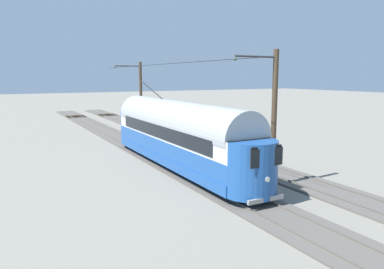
# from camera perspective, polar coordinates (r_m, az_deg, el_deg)

# --- Properties ---
(ground_plane) EXTENTS (220.00, 220.00, 0.00)m
(ground_plane) POSITION_cam_1_polar(r_m,az_deg,el_deg) (27.06, -0.22, -3.43)
(ground_plane) COLOR gray
(track_streetcar_siding) EXTENTS (2.80, 80.00, 0.18)m
(track_streetcar_siding) POSITION_cam_1_polar(r_m,az_deg,el_deg) (28.45, 3.59, -2.72)
(track_streetcar_siding) COLOR #56514C
(track_streetcar_siding) RESTS_ON ground
(track_adjacent_siding) EXTENTS (2.80, 80.00, 0.18)m
(track_adjacent_siding) POSITION_cam_1_polar(r_m,az_deg,el_deg) (26.35, -4.98, -3.68)
(track_adjacent_siding) COLOR #56514C
(track_adjacent_siding) RESTS_ON ground
(vintage_streetcar) EXTENTS (2.65, 17.77, 5.42)m
(vintage_streetcar) POSITION_cam_1_polar(r_m,az_deg,el_deg) (23.40, -2.30, 0.23)
(vintage_streetcar) COLOR #1E4C93
(vintage_streetcar) RESTS_ON ground
(flatcar_adjacent) EXTENTS (2.80, 12.66, 1.60)m
(flatcar_adjacent) POSITION_cam_1_polar(r_m,az_deg,el_deg) (29.49, 2.15, -0.69)
(flatcar_adjacent) COLOR brown
(flatcar_adjacent) RESTS_ON ground
(catenary_pole_foreground) EXTENTS (2.72, 0.28, 7.20)m
(catenary_pole_foreground) POSITION_cam_1_polar(r_m,az_deg,el_deg) (36.32, -8.05, 5.67)
(catenary_pole_foreground) COLOR #423323
(catenary_pole_foreground) RESTS_ON ground
(catenary_pole_mid_near) EXTENTS (2.72, 0.28, 7.20)m
(catenary_pole_mid_near) POSITION_cam_1_polar(r_m,az_deg,el_deg) (19.32, 12.47, 2.60)
(catenary_pole_mid_near) COLOR #423323
(catenary_pole_mid_near) RESTS_ON ground
(overhead_wire_run) EXTENTS (2.51, 23.48, 0.18)m
(overhead_wire_run) POSITION_cam_1_polar(r_m,az_deg,el_deg) (26.91, -6.10, 10.72)
(overhead_wire_run) COLOR black
(overhead_wire_run) RESTS_ON ground
(switch_stand) EXTENTS (0.50, 0.30, 1.24)m
(switch_stand) POSITION_cam_1_polar(r_m,az_deg,el_deg) (40.68, -4.44, 1.77)
(switch_stand) COLOR black
(switch_stand) RESTS_ON ground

